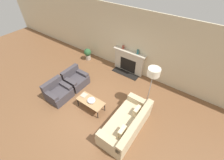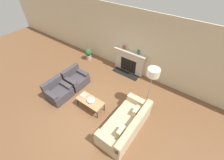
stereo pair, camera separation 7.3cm
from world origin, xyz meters
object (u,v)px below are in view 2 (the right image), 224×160
(bowl, at_px, (91,100))
(book, at_px, (84,95))
(armchair_near, at_px, (58,92))
(fireplace, at_px, (129,62))
(floor_lamp, at_px, (153,76))
(mantel_vase_center_left, at_px, (138,52))
(coffee_table, at_px, (90,101))
(couch, at_px, (126,124))
(armchair_far, at_px, (76,79))
(mantel_vase_left, at_px, (124,47))
(potted_plant, at_px, (88,53))

(bowl, distance_m, book, 0.42)
(armchair_near, bearing_deg, fireplace, -23.91)
(floor_lamp, distance_m, mantel_vase_center_left, 1.99)
(armchair_near, distance_m, coffee_table, 1.47)
(couch, distance_m, armchair_far, 3.03)
(mantel_vase_center_left, bearing_deg, armchair_near, -119.34)
(mantel_vase_left, bearing_deg, mantel_vase_center_left, 0.00)
(armchair_near, relative_size, bowl, 3.05)
(bowl, height_order, mantel_vase_center_left, mantel_vase_center_left)
(armchair_near, height_order, floor_lamp, floor_lamp)
(armchair_near, relative_size, potted_plant, 1.38)
(armchair_near, xyz_separation_m, armchair_far, (0.00, 0.95, 0.00))
(mantel_vase_center_left, bearing_deg, armchair_far, -128.91)
(bowl, bearing_deg, book, 172.62)
(armchair_far, bearing_deg, potted_plant, 26.73)
(floor_lamp, distance_m, potted_plant, 4.26)
(couch, bearing_deg, potted_plant, -121.48)
(fireplace, distance_m, mantel_vase_center_left, 0.76)
(armchair_near, distance_m, armchair_far, 0.95)
(book, bearing_deg, bowl, -9.38)
(floor_lamp, bearing_deg, book, -148.05)
(fireplace, bearing_deg, couch, -60.16)
(mantel_vase_left, relative_size, mantel_vase_center_left, 0.80)
(armchair_near, xyz_separation_m, mantel_vase_left, (1.02, 3.14, 0.90))
(couch, height_order, floor_lamp, floor_lamp)
(armchair_near, bearing_deg, floor_lamp, -61.49)
(fireplace, xyz_separation_m, mantel_vase_center_left, (0.38, 0.01, 0.66))
(fireplace, xyz_separation_m, armchair_far, (-1.39, -2.17, -0.26))
(potted_plant, bearing_deg, floor_lamp, -15.08)
(fireplace, xyz_separation_m, armchair_near, (-1.39, -3.12, -0.26))
(couch, bearing_deg, mantel_vase_center_left, -156.54)
(fireplace, relative_size, mantel_vase_left, 10.62)
(coffee_table, height_order, potted_plant, potted_plant)
(armchair_far, distance_m, coffee_table, 1.55)
(mantel_vase_left, relative_size, potted_plant, 0.24)
(floor_lamp, height_order, mantel_vase_center_left, floor_lamp)
(armchair_near, relative_size, mantel_vase_center_left, 4.64)
(armchair_far, bearing_deg, bowl, -112.24)
(mantel_vase_left, bearing_deg, couch, -54.95)
(fireplace, relative_size, mantel_vase_center_left, 8.50)
(bowl, bearing_deg, potted_plant, 134.83)
(coffee_table, bearing_deg, armchair_far, 157.02)
(fireplace, distance_m, coffee_table, 2.78)
(couch, relative_size, armchair_near, 2.30)
(fireplace, bearing_deg, coffee_table, -89.12)
(coffee_table, distance_m, book, 0.39)
(coffee_table, height_order, floor_lamp, floor_lamp)
(couch, xyz_separation_m, floor_lamp, (0.09, 1.30, 1.23))
(book, bearing_deg, fireplace, 80.92)
(armchair_near, distance_m, book, 1.13)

